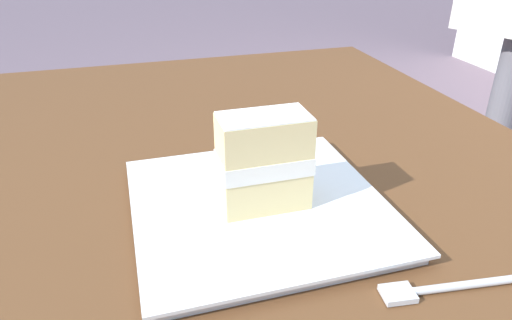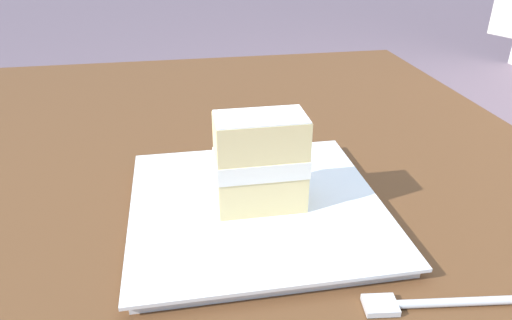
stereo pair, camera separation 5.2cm
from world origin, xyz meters
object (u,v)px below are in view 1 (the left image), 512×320
Objects in this scene: patio_table at (140,215)px; cake_slice at (261,162)px; dessert_fork at (452,287)px; dessert_plate at (256,207)px.

cake_slice is (0.14, -0.18, 0.16)m from patio_table.
dessert_plate is at bearing 128.57° from dessert_fork.
dessert_plate is 1.70× the size of dessert_fork.
dessert_plate is (0.13, -0.18, 0.10)m from patio_table.
dessert_plate is 0.23m from dessert_fork.
dessert_fork is at bearing -52.03° from patio_table.
patio_table is 10.95× the size of cake_slice.
cake_slice is 0.23m from dessert_fork.
cake_slice reaches higher than dessert_fork.
cake_slice reaches higher than dessert_plate.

